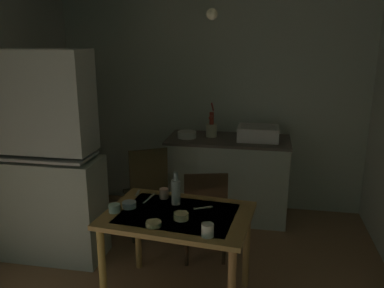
{
  "coord_description": "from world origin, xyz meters",
  "views": [
    {
      "loc": [
        0.63,
        -2.82,
        2.03
      ],
      "look_at": [
        0.06,
        0.26,
        1.18
      ],
      "focal_mm": 37.22,
      "sensor_mm": 36.0,
      "label": 1
    }
  ],
  "objects_px": {
    "chair_by_counter": "(147,191)",
    "chair_far_side": "(204,212)",
    "mixing_bowl_counter": "(187,135)",
    "hutch_cabinet": "(47,165)",
    "dining_table": "(178,225)",
    "mug_tall": "(114,208)",
    "hand_pump": "(212,122)",
    "glass_bottle": "(176,191)",
    "serving_bowl_wide": "(181,216)",
    "sink_basin": "(258,133)"
  },
  "relations": [
    {
      "from": "hand_pump",
      "to": "sink_basin",
      "type": "bearing_deg",
      "value": -4.96
    },
    {
      "from": "chair_by_counter",
      "to": "glass_bottle",
      "type": "xyz_separation_m",
      "value": [
        0.48,
        -0.78,
        0.34
      ]
    },
    {
      "from": "hutch_cabinet",
      "to": "dining_table",
      "type": "relative_size",
      "value": 1.66
    },
    {
      "from": "glass_bottle",
      "to": "mixing_bowl_counter",
      "type": "bearing_deg",
      "value": 97.69
    },
    {
      "from": "hutch_cabinet",
      "to": "mug_tall",
      "type": "bearing_deg",
      "value": -30.73
    },
    {
      "from": "hutch_cabinet",
      "to": "mug_tall",
      "type": "xyz_separation_m",
      "value": [
        0.83,
        -0.49,
        -0.13
      ]
    },
    {
      "from": "dining_table",
      "to": "sink_basin",
      "type": "bearing_deg",
      "value": 71.1
    },
    {
      "from": "hand_pump",
      "to": "chair_far_side",
      "type": "distance_m",
      "value": 1.2
    },
    {
      "from": "glass_bottle",
      "to": "sink_basin",
      "type": "bearing_deg",
      "value": 67.27
    },
    {
      "from": "hutch_cabinet",
      "to": "glass_bottle",
      "type": "height_order",
      "value": "hutch_cabinet"
    },
    {
      "from": "dining_table",
      "to": "serving_bowl_wide",
      "type": "bearing_deg",
      "value": -63.85
    },
    {
      "from": "dining_table",
      "to": "chair_far_side",
      "type": "xyz_separation_m",
      "value": [
        0.11,
        0.62,
        -0.16
      ]
    },
    {
      "from": "sink_basin",
      "to": "chair_far_side",
      "type": "bearing_deg",
      "value": -113.96
    },
    {
      "from": "hutch_cabinet",
      "to": "chair_far_side",
      "type": "xyz_separation_m",
      "value": [
        1.41,
        0.19,
        -0.42
      ]
    },
    {
      "from": "serving_bowl_wide",
      "to": "glass_bottle",
      "type": "relative_size",
      "value": 0.41
    },
    {
      "from": "hutch_cabinet",
      "to": "chair_far_side",
      "type": "distance_m",
      "value": 1.49
    },
    {
      "from": "chair_by_counter",
      "to": "chair_far_side",
      "type": "bearing_deg",
      "value": -27.0
    },
    {
      "from": "sink_basin",
      "to": "glass_bottle",
      "type": "height_order",
      "value": "sink_basin"
    },
    {
      "from": "mug_tall",
      "to": "dining_table",
      "type": "bearing_deg",
      "value": 7.88
    },
    {
      "from": "chair_by_counter",
      "to": "mug_tall",
      "type": "relative_size",
      "value": 11.15
    },
    {
      "from": "sink_basin",
      "to": "hand_pump",
      "type": "relative_size",
      "value": 1.13
    },
    {
      "from": "hutch_cabinet",
      "to": "glass_bottle",
      "type": "xyz_separation_m",
      "value": [
        1.25,
        -0.26,
        -0.06
      ]
    },
    {
      "from": "dining_table",
      "to": "hand_pump",
      "type": "bearing_deg",
      "value": 89.1
    },
    {
      "from": "sink_basin",
      "to": "hand_pump",
      "type": "xyz_separation_m",
      "value": [
        -0.52,
        0.05,
        0.09
      ]
    },
    {
      "from": "chair_far_side",
      "to": "glass_bottle",
      "type": "relative_size",
      "value": 3.35
    },
    {
      "from": "sink_basin",
      "to": "chair_by_counter",
      "type": "distance_m",
      "value": 1.36
    },
    {
      "from": "mixing_bowl_counter",
      "to": "chair_by_counter",
      "type": "xyz_separation_m",
      "value": [
        -0.3,
        -0.6,
        -0.46
      ]
    },
    {
      "from": "hand_pump",
      "to": "chair_far_side",
      "type": "height_order",
      "value": "hand_pump"
    },
    {
      "from": "dining_table",
      "to": "glass_bottle",
      "type": "bearing_deg",
      "value": 107.0
    },
    {
      "from": "hand_pump",
      "to": "mixing_bowl_counter",
      "type": "xyz_separation_m",
      "value": [
        -0.26,
        -0.1,
        -0.13
      ]
    },
    {
      "from": "serving_bowl_wide",
      "to": "glass_bottle",
      "type": "xyz_separation_m",
      "value": [
        -0.1,
        0.26,
        0.08
      ]
    },
    {
      "from": "mug_tall",
      "to": "glass_bottle",
      "type": "relative_size",
      "value": 0.33
    },
    {
      "from": "chair_far_side",
      "to": "mug_tall",
      "type": "distance_m",
      "value": 0.95
    },
    {
      "from": "hutch_cabinet",
      "to": "dining_table",
      "type": "distance_m",
      "value": 1.4
    },
    {
      "from": "sink_basin",
      "to": "glass_bottle",
      "type": "xyz_separation_m",
      "value": [
        -0.6,
        -1.43,
        -0.16
      ]
    },
    {
      "from": "hutch_cabinet",
      "to": "glass_bottle",
      "type": "distance_m",
      "value": 1.28
    },
    {
      "from": "hutch_cabinet",
      "to": "sink_basin",
      "type": "relative_size",
      "value": 4.38
    },
    {
      "from": "hutch_cabinet",
      "to": "serving_bowl_wide",
      "type": "relative_size",
      "value": 17.72
    },
    {
      "from": "hutch_cabinet",
      "to": "chair_by_counter",
      "type": "height_order",
      "value": "hutch_cabinet"
    },
    {
      "from": "hand_pump",
      "to": "dining_table",
      "type": "bearing_deg",
      "value": -90.9
    },
    {
      "from": "mixing_bowl_counter",
      "to": "chair_far_side",
      "type": "bearing_deg",
      "value": -69.53
    },
    {
      "from": "dining_table",
      "to": "mixing_bowl_counter",
      "type": "bearing_deg",
      "value": 98.73
    },
    {
      "from": "hutch_cabinet",
      "to": "mug_tall",
      "type": "distance_m",
      "value": 0.97
    },
    {
      "from": "hand_pump",
      "to": "mug_tall",
      "type": "distance_m",
      "value": 1.81
    },
    {
      "from": "sink_basin",
      "to": "mug_tall",
      "type": "bearing_deg",
      "value": -121.61
    },
    {
      "from": "hand_pump",
      "to": "chair_by_counter",
      "type": "bearing_deg",
      "value": -128.77
    },
    {
      "from": "glass_bottle",
      "to": "hand_pump",
      "type": "bearing_deg",
      "value": 87.0
    },
    {
      "from": "hutch_cabinet",
      "to": "dining_table",
      "type": "height_order",
      "value": "hutch_cabinet"
    },
    {
      "from": "sink_basin",
      "to": "mug_tall",
      "type": "distance_m",
      "value": 1.97
    },
    {
      "from": "dining_table",
      "to": "serving_bowl_wide",
      "type": "relative_size",
      "value": 10.66
    }
  ]
}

